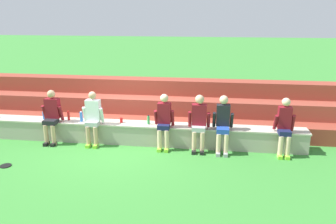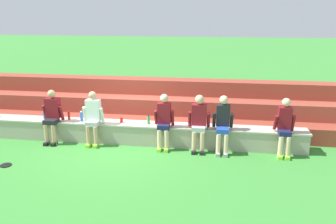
{
  "view_description": "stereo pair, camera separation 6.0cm",
  "coord_description": "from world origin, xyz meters",
  "px_view_note": "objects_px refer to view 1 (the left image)",
  "views": [
    {
      "loc": [
        2.35,
        -7.74,
        3.36
      ],
      "look_at": [
        1.29,
        0.24,
        0.9
      ],
      "focal_mm": 34.99,
      "sensor_mm": 36.0,
      "label": 1
    },
    {
      "loc": [
        2.41,
        -7.73,
        3.36
      ],
      "look_at": [
        1.29,
        0.24,
        0.9
      ],
      "focal_mm": 34.99,
      "sensor_mm": 36.0,
      "label": 2
    }
  ],
  "objects_px": {
    "person_far_left": "(52,115)",
    "person_far_right": "(223,122)",
    "person_right_of_center": "(199,121)",
    "person_rightmost_edge": "(284,125)",
    "water_bottle_near_left": "(44,115)",
    "frisbee": "(6,166)",
    "person_left_of_center": "(93,117)",
    "person_center": "(164,120)",
    "water_bottle_center_gap": "(148,120)",
    "water_bottle_near_right": "(81,117)",
    "plastic_cup_right_end": "(121,120)",
    "water_bottle_mid_left": "(69,116)"
  },
  "relations": [
    {
      "from": "person_far_left",
      "to": "plastic_cup_right_end",
      "type": "relative_size",
      "value": 10.9
    },
    {
      "from": "person_left_of_center",
      "to": "person_rightmost_edge",
      "type": "relative_size",
      "value": 1.0
    },
    {
      "from": "person_rightmost_edge",
      "to": "water_bottle_mid_left",
      "type": "bearing_deg",
      "value": 177.0
    },
    {
      "from": "person_rightmost_edge",
      "to": "water_bottle_center_gap",
      "type": "relative_size",
      "value": 5.89
    },
    {
      "from": "person_center",
      "to": "frisbee",
      "type": "relative_size",
      "value": 5.66
    },
    {
      "from": "person_far_left",
      "to": "water_bottle_near_right",
      "type": "xyz_separation_m",
      "value": [
        0.73,
        0.19,
        -0.08
      ]
    },
    {
      "from": "person_left_of_center",
      "to": "person_rightmost_edge",
      "type": "xyz_separation_m",
      "value": [
        4.79,
        -0.0,
        -0.01
      ]
    },
    {
      "from": "person_left_of_center",
      "to": "frisbee",
      "type": "height_order",
      "value": "person_left_of_center"
    },
    {
      "from": "water_bottle_near_left",
      "to": "frisbee",
      "type": "bearing_deg",
      "value": -92.24
    },
    {
      "from": "person_rightmost_edge",
      "to": "water_bottle_center_gap",
      "type": "bearing_deg",
      "value": 176.0
    },
    {
      "from": "person_left_of_center",
      "to": "person_rightmost_edge",
      "type": "bearing_deg",
      "value": -0.05
    },
    {
      "from": "person_left_of_center",
      "to": "water_bottle_near_left",
      "type": "xyz_separation_m",
      "value": [
        -1.5,
        0.27,
        -0.11
      ]
    },
    {
      "from": "water_bottle_near_left",
      "to": "water_bottle_near_right",
      "type": "height_order",
      "value": "water_bottle_near_right"
    },
    {
      "from": "person_left_of_center",
      "to": "water_bottle_center_gap",
      "type": "height_order",
      "value": "person_left_of_center"
    },
    {
      "from": "person_far_left",
      "to": "person_far_right",
      "type": "xyz_separation_m",
      "value": [
        4.47,
        -0.03,
        0.0
      ]
    },
    {
      "from": "person_right_of_center",
      "to": "person_rightmost_edge",
      "type": "distance_m",
      "value": 2.05
    },
    {
      "from": "water_bottle_near_left",
      "to": "plastic_cup_right_end",
      "type": "bearing_deg",
      "value": -0.11
    },
    {
      "from": "water_bottle_mid_left",
      "to": "water_bottle_near_right",
      "type": "height_order",
      "value": "water_bottle_near_right"
    },
    {
      "from": "person_far_right",
      "to": "person_rightmost_edge",
      "type": "xyz_separation_m",
      "value": [
        1.46,
        0.0,
        -0.01
      ]
    },
    {
      "from": "person_right_of_center",
      "to": "water_bottle_near_right",
      "type": "height_order",
      "value": "person_right_of_center"
    },
    {
      "from": "person_left_of_center",
      "to": "water_bottle_near_right",
      "type": "height_order",
      "value": "person_left_of_center"
    },
    {
      "from": "water_bottle_near_left",
      "to": "person_rightmost_edge",
      "type": "bearing_deg",
      "value": -2.46
    },
    {
      "from": "person_far_left",
      "to": "person_left_of_center",
      "type": "bearing_deg",
      "value": -1.1
    },
    {
      "from": "water_bottle_center_gap",
      "to": "water_bottle_near_right",
      "type": "distance_m",
      "value": 1.82
    },
    {
      "from": "water_bottle_center_gap",
      "to": "person_far_right",
      "type": "bearing_deg",
      "value": -7.08
    },
    {
      "from": "person_far_left",
      "to": "person_right_of_center",
      "type": "height_order",
      "value": "person_right_of_center"
    },
    {
      "from": "water_bottle_near_right",
      "to": "person_left_of_center",
      "type": "bearing_deg",
      "value": -27.7
    },
    {
      "from": "person_left_of_center",
      "to": "water_bottle_near_left",
      "type": "distance_m",
      "value": 1.53
    },
    {
      "from": "person_far_left",
      "to": "water_bottle_near_left",
      "type": "height_order",
      "value": "person_far_left"
    },
    {
      "from": "person_center",
      "to": "water_bottle_mid_left",
      "type": "relative_size",
      "value": 5.52
    },
    {
      "from": "person_center",
      "to": "water_bottle_near_right",
      "type": "bearing_deg",
      "value": 174.87
    },
    {
      "from": "person_rightmost_edge",
      "to": "water_bottle_near_right",
      "type": "xyz_separation_m",
      "value": [
        -5.2,
        0.22,
        -0.07
      ]
    },
    {
      "from": "person_center",
      "to": "frisbee",
      "type": "bearing_deg",
      "value": -156.08
    },
    {
      "from": "water_bottle_near_left",
      "to": "water_bottle_near_right",
      "type": "relative_size",
      "value": 0.82
    },
    {
      "from": "water_bottle_near_left",
      "to": "person_right_of_center",
      "type": "bearing_deg",
      "value": -3.79
    },
    {
      "from": "person_center",
      "to": "person_left_of_center",
      "type": "bearing_deg",
      "value": -179.71
    },
    {
      "from": "water_bottle_near_left",
      "to": "water_bottle_mid_left",
      "type": "bearing_deg",
      "value": 1.82
    },
    {
      "from": "water_bottle_center_gap",
      "to": "water_bottle_near_left",
      "type": "xyz_separation_m",
      "value": [
        -2.92,
        0.03,
        -0.01
      ]
    },
    {
      "from": "person_rightmost_edge",
      "to": "water_bottle_near_right",
      "type": "bearing_deg",
      "value": 177.61
    },
    {
      "from": "person_rightmost_edge",
      "to": "plastic_cup_right_end",
      "type": "height_order",
      "value": "person_rightmost_edge"
    },
    {
      "from": "person_left_of_center",
      "to": "person_center",
      "type": "height_order",
      "value": "person_left_of_center"
    },
    {
      "from": "person_right_of_center",
      "to": "person_far_right",
      "type": "distance_m",
      "value": 0.59
    },
    {
      "from": "person_far_left",
      "to": "frisbee",
      "type": "height_order",
      "value": "person_far_left"
    },
    {
      "from": "person_far_right",
      "to": "frisbee",
      "type": "bearing_deg",
      "value": -162.9
    },
    {
      "from": "person_center",
      "to": "plastic_cup_right_end",
      "type": "bearing_deg",
      "value": 167.92
    },
    {
      "from": "person_left_of_center",
      "to": "water_bottle_near_left",
      "type": "height_order",
      "value": "person_left_of_center"
    },
    {
      "from": "person_far_right",
      "to": "water_bottle_near_left",
      "type": "relative_size",
      "value": 6.2
    },
    {
      "from": "water_bottle_mid_left",
      "to": "person_far_left",
      "type": "bearing_deg",
      "value": -142.07
    },
    {
      "from": "person_far_left",
      "to": "water_bottle_center_gap",
      "type": "xyz_separation_m",
      "value": [
        2.56,
        0.21,
        -0.1
      ]
    },
    {
      "from": "person_right_of_center",
      "to": "person_rightmost_edge",
      "type": "height_order",
      "value": "person_right_of_center"
    }
  ]
}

